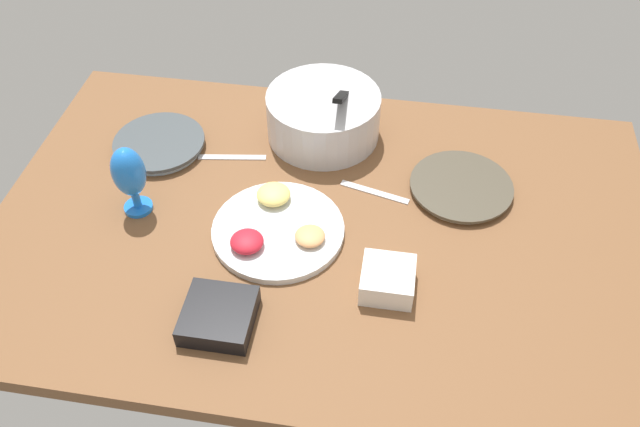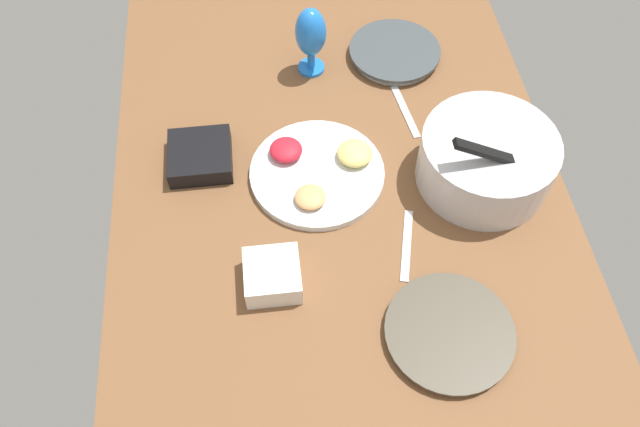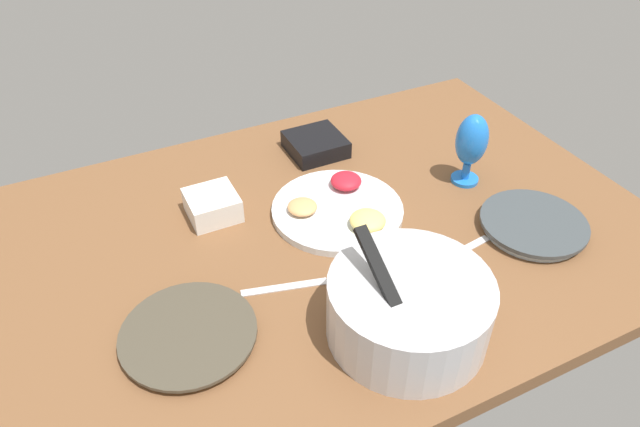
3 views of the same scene
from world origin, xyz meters
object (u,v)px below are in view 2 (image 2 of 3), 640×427
(mixing_bowl, at_px, (487,159))
(hurricane_glass_blue, at_px, (311,35))
(dinner_plate_right, at_px, (449,333))
(square_bowl_black, at_px, (200,155))
(fruit_platter, at_px, (318,170))
(dinner_plate_left, at_px, (395,53))
(square_bowl_white, at_px, (272,275))

(mixing_bowl, bearing_deg, hurricane_glass_blue, -138.83)
(dinner_plate_right, xyz_separation_m, mixing_bowl, (-0.38, 0.16, 0.06))
(square_bowl_black, bearing_deg, dinner_plate_right, 44.20)
(hurricane_glass_blue, bearing_deg, fruit_platter, -3.66)
(dinner_plate_right, xyz_separation_m, fruit_platter, (-0.43, -0.21, 0.00))
(dinner_plate_left, height_order, square_bowl_black, square_bowl_black)
(mixing_bowl, distance_m, square_bowl_black, 0.66)
(fruit_platter, xyz_separation_m, square_bowl_white, (0.27, -0.12, 0.02))
(dinner_plate_left, xyz_separation_m, square_bowl_black, (0.31, -0.52, 0.01))
(fruit_platter, height_order, hurricane_glass_blue, hurricane_glass_blue)
(square_bowl_white, bearing_deg, fruit_platter, 155.34)
(mixing_bowl, height_order, square_bowl_white, mixing_bowl)
(hurricane_glass_blue, bearing_deg, square_bowl_white, -13.30)
(fruit_platter, xyz_separation_m, square_bowl_black, (-0.07, -0.27, 0.01))
(dinner_plate_right, height_order, hurricane_glass_blue, hurricane_glass_blue)
(dinner_plate_right, xyz_separation_m, hurricane_glass_blue, (-0.78, -0.19, 0.10))
(dinner_plate_right, distance_m, square_bowl_black, 0.69)
(fruit_platter, distance_m, square_bowl_black, 0.28)
(dinner_plate_left, distance_m, square_bowl_white, 0.75)
(dinner_plate_right, xyz_separation_m, square_bowl_black, (-0.50, -0.48, 0.02))
(dinner_plate_left, bearing_deg, square_bowl_black, -59.51)
(square_bowl_white, bearing_deg, mixing_bowl, 113.67)
(square_bowl_white, bearing_deg, square_bowl_black, -156.81)
(square_bowl_black, bearing_deg, mixing_bowl, 79.49)
(dinner_plate_left, distance_m, square_bowl_black, 0.60)
(dinner_plate_left, bearing_deg, square_bowl_white, -30.12)
(hurricane_glass_blue, height_order, square_bowl_white, hurricane_glass_blue)
(square_bowl_black, bearing_deg, fruit_platter, 75.99)
(square_bowl_black, bearing_deg, dinner_plate_left, 120.49)
(dinner_plate_left, height_order, hurricane_glass_blue, hurricane_glass_blue)
(dinner_plate_left, relative_size, square_bowl_white, 2.12)
(dinner_plate_right, bearing_deg, dinner_plate_left, 177.37)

